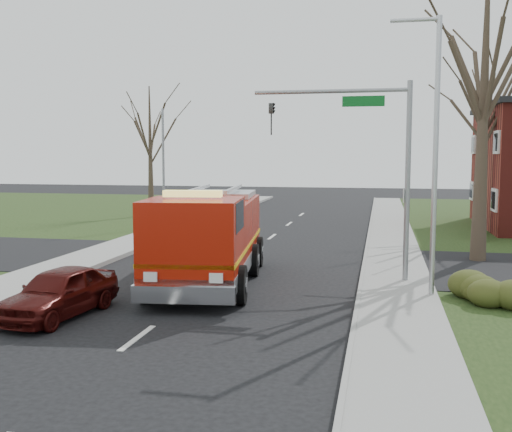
# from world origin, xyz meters

# --- Properties ---
(ground) EXTENTS (120.00, 120.00, 0.00)m
(ground) POSITION_xyz_m (0.00, 0.00, 0.00)
(ground) COLOR black
(ground) RESTS_ON ground
(sidewalk_right) EXTENTS (2.40, 80.00, 0.15)m
(sidewalk_right) POSITION_xyz_m (6.20, 0.00, 0.07)
(sidewalk_right) COLOR gray
(sidewalk_right) RESTS_ON ground
(sidewalk_left) EXTENTS (2.40, 80.00, 0.15)m
(sidewalk_left) POSITION_xyz_m (-6.20, 0.00, 0.07)
(sidewalk_left) COLOR gray
(sidewalk_left) RESTS_ON ground
(health_center_sign) EXTENTS (0.12, 2.00, 1.40)m
(health_center_sign) POSITION_xyz_m (10.50, 12.50, 0.88)
(health_center_sign) COLOR #561814
(health_center_sign) RESTS_ON ground
(hedge_corner) EXTENTS (2.80, 2.00, 0.90)m
(hedge_corner) POSITION_xyz_m (9.00, -1.00, 0.58)
(hedge_corner) COLOR #373E16
(hedge_corner) RESTS_ON lawn_right
(bare_tree_near) EXTENTS (6.00, 6.00, 12.00)m
(bare_tree_near) POSITION_xyz_m (9.50, 6.00, 7.41)
(bare_tree_near) COLOR #372A20
(bare_tree_near) RESTS_ON ground
(bare_tree_far) EXTENTS (5.25, 5.25, 10.50)m
(bare_tree_far) POSITION_xyz_m (11.00, 15.00, 6.49)
(bare_tree_far) COLOR #372A20
(bare_tree_far) RESTS_ON ground
(bare_tree_left) EXTENTS (4.50, 4.50, 9.00)m
(bare_tree_left) POSITION_xyz_m (-10.00, 20.00, 5.56)
(bare_tree_left) COLOR #372A20
(bare_tree_left) RESTS_ON ground
(traffic_signal_mast) EXTENTS (5.29, 0.18, 6.80)m
(traffic_signal_mast) POSITION_xyz_m (5.21, 1.50, 4.71)
(traffic_signal_mast) COLOR gray
(traffic_signal_mast) RESTS_ON ground
(streetlight_pole) EXTENTS (1.48, 0.16, 8.40)m
(streetlight_pole) POSITION_xyz_m (7.14, -0.50, 4.55)
(streetlight_pole) COLOR #B7BABF
(streetlight_pole) RESTS_ON ground
(utility_pole_far) EXTENTS (0.14, 0.14, 7.00)m
(utility_pole_far) POSITION_xyz_m (-6.80, 14.00, 3.50)
(utility_pole_far) COLOR gray
(utility_pole_far) RESTS_ON ground
(fire_engine) EXTENTS (3.96, 8.57, 3.34)m
(fire_engine) POSITION_xyz_m (-0.04, 0.18, 1.51)
(fire_engine) COLOR #A21607
(fire_engine) RESTS_ON ground
(parked_car_maroon) EXTENTS (2.08, 4.14, 1.35)m
(parked_car_maroon) POSITION_xyz_m (-2.84, -4.61, 0.68)
(parked_car_maroon) COLOR #3F0C0A
(parked_car_maroon) RESTS_ON ground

